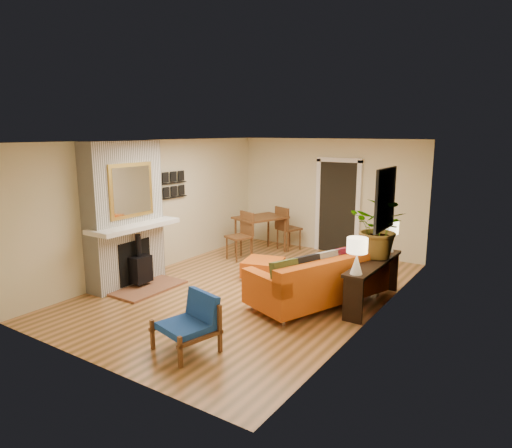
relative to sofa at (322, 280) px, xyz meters
The scene contains 10 objects.
room_shell 2.83m from the sofa, 106.63° to the left, with size 6.50×6.50×6.50m.
fireplace 3.63m from the sofa, 162.78° to the right, with size 1.09×1.68×2.60m.
sofa is the anchor object (origin of this frame).
ottoman 1.66m from the sofa, 157.75° to the left, with size 0.85×0.85×0.35m.
blue_chair 2.43m from the sofa, 107.43° to the right, with size 0.84×0.83×0.73m.
dining_table 3.30m from the sofa, 139.57° to the left, with size 1.25×1.96×1.03m.
console_table 0.83m from the sofa, 31.91° to the left, with size 0.34×1.85×0.72m.
lamp_near 1.01m from the sofa, 26.03° to the right, with size 0.30×0.30×0.54m.
lamp_far 1.50m from the sofa, 59.16° to the left, with size 0.30×0.30×0.54m.
houseplant 1.28m from the sofa, 45.69° to the left, with size 0.90×0.78×1.00m, color #1E5919.
Camera 1 is at (4.36, -6.39, 2.76)m, focal length 32.00 mm.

